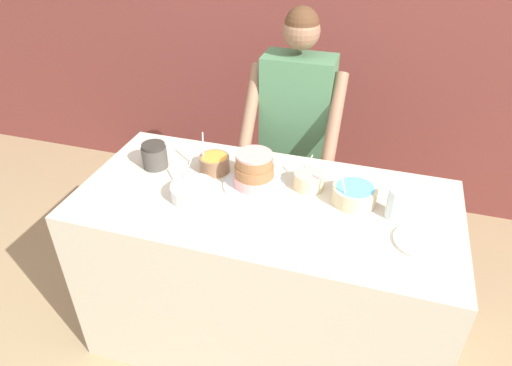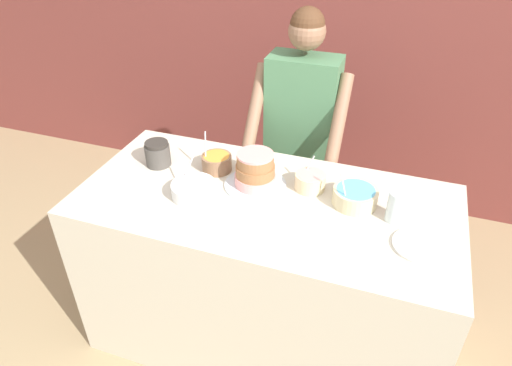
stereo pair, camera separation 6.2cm
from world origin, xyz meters
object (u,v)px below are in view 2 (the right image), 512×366
(cake, at_px, (255,172))
(frosting_bowl_blue, at_px, (355,196))
(frosting_bowl_white, at_px, (194,189))
(frosting_bowl_pink, at_px, (310,181))
(ceramic_plate, at_px, (420,246))
(person_baker, at_px, (301,124))
(frosting_bowl_orange, at_px, (217,162))
(stoneware_jar, at_px, (158,154))
(drinking_glass, at_px, (397,207))

(cake, bearing_deg, frosting_bowl_blue, 1.19)
(frosting_bowl_white, xyz_separation_m, frosting_bowl_pink, (0.48, 0.23, 0.00))
(frosting_bowl_blue, height_order, ceramic_plate, frosting_bowl_blue)
(person_baker, bearing_deg, frosting_bowl_white, -110.32)
(person_baker, bearing_deg, cake, -95.38)
(frosting_bowl_orange, bearing_deg, stoneware_jar, -170.36)
(drinking_glass, distance_m, stoneware_jar, 1.15)
(frosting_bowl_blue, relative_size, ceramic_plate, 0.91)
(frosting_bowl_blue, bearing_deg, frosting_bowl_orange, 174.95)
(stoneware_jar, bearing_deg, frosting_bowl_pink, 3.11)
(frosting_bowl_orange, height_order, stoneware_jar, frosting_bowl_orange)
(frosting_bowl_white, relative_size, stoneware_jar, 1.59)
(frosting_bowl_orange, height_order, ceramic_plate, frosting_bowl_orange)
(frosting_bowl_pink, xyz_separation_m, stoneware_jar, (-0.76, -0.04, 0.02))
(cake, bearing_deg, person_baker, 84.62)
(person_baker, height_order, stoneware_jar, person_baker)
(cake, bearing_deg, frosting_bowl_white, -143.83)
(frosting_bowl_white, distance_m, frosting_bowl_pink, 0.53)
(frosting_bowl_pink, relative_size, stoneware_jar, 1.14)
(cake, xyz_separation_m, frosting_bowl_pink, (0.24, 0.06, -0.03))
(frosting_bowl_pink, bearing_deg, frosting_bowl_white, -154.16)
(frosting_bowl_pink, distance_m, frosting_bowl_blue, 0.22)
(frosting_bowl_blue, bearing_deg, stoneware_jar, 179.40)
(frosting_bowl_white, xyz_separation_m, frosting_bowl_blue, (0.69, 0.18, 0.00))
(frosting_bowl_orange, bearing_deg, frosting_bowl_blue, -5.05)
(cake, bearing_deg, stoneware_jar, 177.82)
(drinking_glass, bearing_deg, cake, 175.63)
(ceramic_plate, bearing_deg, frosting_bowl_orange, 165.09)
(person_baker, bearing_deg, ceramic_plate, -49.39)
(cake, xyz_separation_m, ceramic_plate, (0.75, -0.19, -0.07))
(frosting_bowl_pink, distance_m, ceramic_plate, 0.56)
(stoneware_jar, bearing_deg, frosting_bowl_orange, 9.64)
(cake, distance_m, frosting_bowl_pink, 0.25)
(frosting_bowl_blue, bearing_deg, drinking_glass, -18.17)
(frosting_bowl_white, xyz_separation_m, ceramic_plate, (0.98, -0.02, -0.03))
(person_baker, relative_size, frosting_bowl_white, 8.01)
(frosting_bowl_white, xyz_separation_m, frosting_bowl_orange, (0.01, 0.24, 0.01))
(frosting_bowl_white, bearing_deg, ceramic_plate, -1.09)
(cake, distance_m, drinking_glass, 0.64)
(cake, height_order, ceramic_plate, cake)
(frosting_bowl_orange, relative_size, drinking_glass, 1.41)
(stoneware_jar, bearing_deg, ceramic_plate, -9.35)
(cake, relative_size, frosting_bowl_pink, 2.02)
(drinking_glass, bearing_deg, frosting_bowl_pink, 164.28)
(frosting_bowl_pink, relative_size, frosting_bowl_orange, 0.73)
(stoneware_jar, bearing_deg, frosting_bowl_blue, -0.60)
(frosting_bowl_blue, relative_size, stoneware_jar, 1.56)
(person_baker, relative_size, cake, 5.51)
(cake, xyz_separation_m, stoneware_jar, (-0.52, 0.02, -0.01))
(frosting_bowl_blue, bearing_deg, frosting_bowl_white, -165.43)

